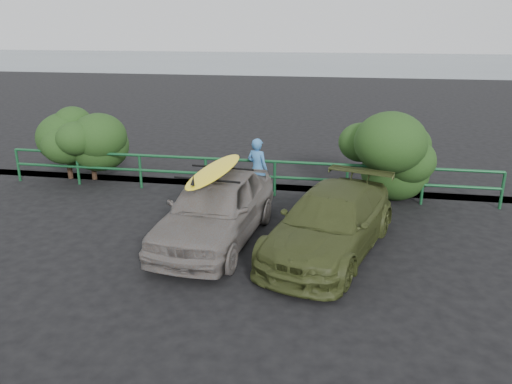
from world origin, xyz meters
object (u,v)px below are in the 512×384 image
olive_vehicle (330,222)px  man (257,169)px  sedan (216,208)px  guardrail (240,176)px  surfboard (215,170)px

olive_vehicle → man: man is taller
sedan → olive_vehicle: sedan is taller
sedan → man: (0.41, 2.96, 0.09)m
olive_vehicle → man: (-2.12, 3.13, 0.19)m
olive_vehicle → man: size_ratio=2.69×
olive_vehicle → guardrail: bearing=145.1°
olive_vehicle → surfboard: (-2.53, 0.18, 0.96)m
man → surfboard: 3.08m
man → sedan: bearing=106.2°
guardrail → surfboard: size_ratio=4.78×
sedan → surfboard: 0.86m
guardrail → olive_vehicle: 4.36m
guardrail → man: (0.56, -0.31, 0.34)m
sedan → olive_vehicle: (2.53, -0.18, -0.10)m
guardrail → olive_vehicle: size_ratio=3.05×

